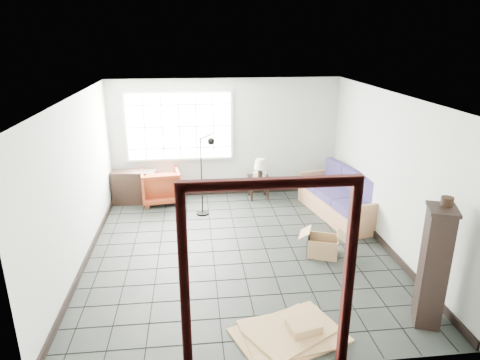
{
  "coord_description": "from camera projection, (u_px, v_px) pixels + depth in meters",
  "views": [
    {
      "loc": [
        -0.71,
        -6.44,
        3.48
      ],
      "look_at": [
        0.04,
        0.3,
        1.16
      ],
      "focal_mm": 32.0,
      "sensor_mm": 36.0,
      "label": 1
    }
  ],
  "objects": [
    {
      "name": "ground",
      "position": [
        239.0,
        250.0,
        7.25
      ],
      "size": [
        5.5,
        5.5,
        0.0
      ],
      "primitive_type": "plane",
      "color": "black",
      "rests_on": "ground"
    },
    {
      "name": "room_shell",
      "position": [
        239.0,
        154.0,
        6.74
      ],
      "size": [
        5.02,
        5.52,
        2.61
      ],
      "color": "#AEB3AC",
      "rests_on": "ground"
    },
    {
      "name": "window_panel",
      "position": [
        179.0,
        126.0,
        9.17
      ],
      "size": [
        2.32,
        0.08,
        1.52
      ],
      "color": "silver",
      "rests_on": "ground"
    },
    {
      "name": "doorway_trim",
      "position": [
        269.0,
        256.0,
        4.27
      ],
      "size": [
        1.8,
        0.08,
        2.2
      ],
      "color": "#370E0C",
      "rests_on": "ground"
    },
    {
      "name": "futon_sofa",
      "position": [
        342.0,
        199.0,
        8.56
      ],
      "size": [
        1.2,
        2.23,
        0.94
      ],
      "rotation": [
        0.0,
        0.0,
        0.2
      ],
      "color": "#A5724A",
      "rests_on": "ground"
    },
    {
      "name": "armchair",
      "position": [
        160.0,
        184.0,
        9.23
      ],
      "size": [
        0.88,
        0.84,
        0.82
      ],
      "primitive_type": "imported",
      "rotation": [
        0.0,
        0.0,
        3.27
      ],
      "color": "#943615",
      "rests_on": "ground"
    },
    {
      "name": "side_table",
      "position": [
        259.0,
        180.0,
        9.45
      ],
      "size": [
        0.46,
        0.46,
        0.5
      ],
      "rotation": [
        0.0,
        0.0,
        0.01
      ],
      "color": "black",
      "rests_on": "ground"
    },
    {
      "name": "table_lamp",
      "position": [
        260.0,
        165.0,
        9.26
      ],
      "size": [
        0.36,
        0.36,
        0.42
      ],
      "rotation": [
        0.0,
        0.0,
        -0.38
      ],
      "color": "black",
      "rests_on": "side_table"
    },
    {
      "name": "projector",
      "position": [
        260.0,
        174.0,
        9.43
      ],
      "size": [
        0.33,
        0.29,
        0.1
      ],
      "rotation": [
        0.0,
        0.0,
        -0.32
      ],
      "color": "silver",
      "rests_on": "side_table"
    },
    {
      "name": "floor_lamp",
      "position": [
        206.0,
        173.0,
        8.36
      ],
      "size": [
        0.45,
        0.43,
        1.7
      ],
      "rotation": [
        0.0,
        0.0,
        -0.33
      ],
      "color": "black",
      "rests_on": "ground"
    },
    {
      "name": "console_shelf",
      "position": [
        135.0,
        187.0,
        9.18
      ],
      "size": [
        0.95,
        0.42,
        0.72
      ],
      "rotation": [
        0.0,
        0.0,
        -0.07
      ],
      "color": "black",
      "rests_on": "ground"
    },
    {
      "name": "tall_shelf",
      "position": [
        434.0,
        266.0,
        5.21
      ],
      "size": [
        0.46,
        0.52,
        1.57
      ],
      "rotation": [
        0.0,
        0.0,
        -0.36
      ],
      "color": "black",
      "rests_on": "ground"
    },
    {
      "name": "pot",
      "position": [
        447.0,
        201.0,
        5.0
      ],
      "size": [
        0.15,
        0.15,
        0.11
      ],
      "rotation": [
        0.0,
        0.0,
        0.05
      ],
      "color": "black",
      "rests_on": "tall_shelf"
    },
    {
      "name": "open_box",
      "position": [
        323.0,
        246.0,
        7.06
      ],
      "size": [
        0.86,
        0.63,
        0.44
      ],
      "rotation": [
        0.0,
        0.0,
        -0.36
      ],
      "color": "olive",
      "rests_on": "ground"
    },
    {
      "name": "cardboard_pile",
      "position": [
        291.0,
        333.0,
        5.18
      ],
      "size": [
        1.51,
        1.3,
        0.19
      ],
      "rotation": [
        0.0,
        0.0,
        0.32
      ],
      "color": "olive",
      "rests_on": "ground"
    }
  ]
}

